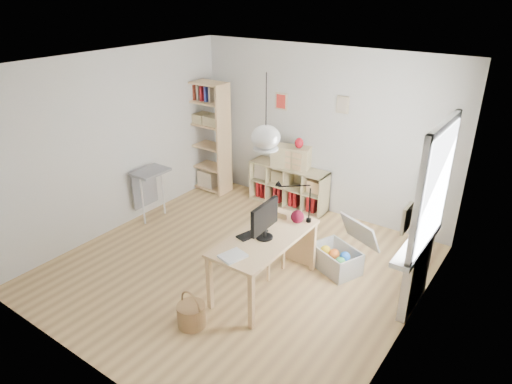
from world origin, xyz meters
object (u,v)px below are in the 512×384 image
Objects in this scene: cube_shelf at (288,188)px; monitor at (265,219)px; tall_bookshelf at (207,133)px; chair at (268,238)px; drawer_chest at (291,157)px; desk at (265,243)px; storage_chest at (340,254)px.

cube_shelf is 2.66× the size of monitor.
tall_bookshelf reaches higher than chair.
chair is 1.58× the size of monitor.
chair is 2.02m from drawer_chest.
cube_shelf is at bearing 114.61° from desk.
storage_chest is (3.18, -1.00, -0.87)m from tall_bookshelf.
tall_bookshelf is 2.92m from chair.
drawer_chest reaches higher than chair.
monitor is at bearing -79.46° from drawer_chest.
storage_chest is at bearing -51.88° from drawer_chest.
tall_bookshelf is at bearing -169.81° from cube_shelf.
chair reaches higher than cube_shelf.
drawer_chest is at bearing -36.38° from cube_shelf.
monitor reaches higher than chair.
chair is 1.32× the size of drawer_chest.
tall_bookshelf is 2.40× the size of chair.
cube_shelf is (-1.02, 2.23, -0.36)m from desk.
drawer_chest reaches higher than cube_shelf.
chair is at bearing -120.98° from storage_chest.
drawer_chest is (1.62, 0.24, -0.19)m from tall_bookshelf.
drawer_chest is at bearing 8.43° from tall_bookshelf.
chair is 1.02m from storage_chest.
cube_shelf is 0.61m from drawer_chest.
monitor is (-0.58, -0.98, 0.79)m from storage_chest.
tall_bookshelf reaches higher than monitor.
storage_chest is 1.42× the size of drawer_chest.
monitor is 2.43m from drawer_chest.
tall_bookshelf is at bearing -174.26° from storage_chest.
tall_bookshelf reaches higher than desk.
monitor reaches higher than storage_chest.
desk is 2.48m from cube_shelf.
monitor is (0.01, -0.03, 0.35)m from desk.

